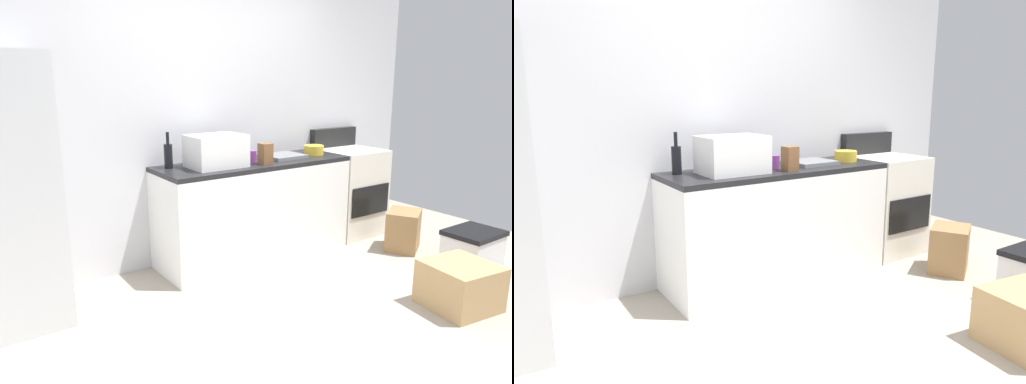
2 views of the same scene
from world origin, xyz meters
The scene contains 11 objects.
ground_plane centered at (0.00, 0.00, 0.00)m, with size 6.00×6.00×0.00m, color #9E9384.
wall_back centered at (0.00, 1.55, 1.30)m, with size 5.00×0.10×2.60m, color silver.
kitchen_counter centered at (0.30, 1.20, 0.45)m, with size 1.80×0.60×0.90m.
stove_oven centered at (1.52, 1.21, 0.47)m, with size 0.60×0.61×1.10m.
microwave centered at (-0.11, 1.17, 1.04)m, with size 0.46×0.34×0.27m, color white.
sink_basin centered at (0.64, 1.21, 0.92)m, with size 0.36×0.32×0.03m, color slate.
wine_bottle centered at (-0.46, 1.35, 1.01)m, with size 0.07×0.07×0.30m.
coffee_mug centered at (0.28, 1.20, 0.95)m, with size 0.08×0.08×0.10m, color purple.
knife_block centered at (0.31, 1.04, 0.99)m, with size 0.10×0.10×0.18m, color brown.
mixing_bowl centered at (0.99, 1.18, 0.95)m, with size 0.19×0.19×0.09m, color gold.
cardboard_box_medium centered at (1.58, 0.52, 0.19)m, with size 0.36×0.29×0.38m, color olive.
Camera 2 is at (-1.66, -1.69, 1.45)m, focal length 31.96 mm.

